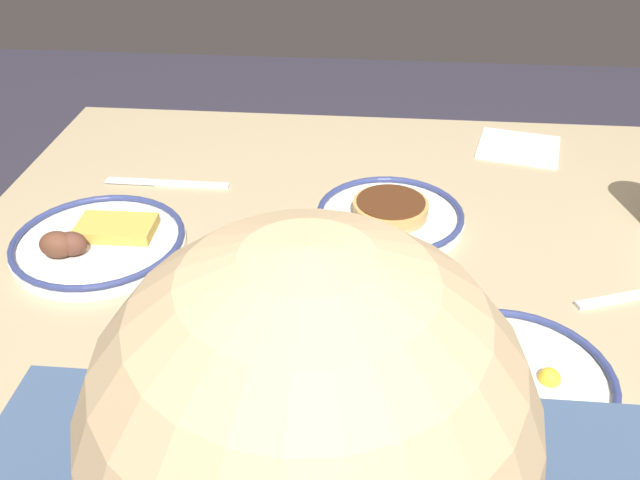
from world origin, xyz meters
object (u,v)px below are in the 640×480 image
plate_far_companion (513,379)px  fork_near (638,295)px  coffee_mug (205,351)px  butter_knife (167,183)px  plate_near_main (97,242)px  plate_center_pancakes (390,215)px  paper_napkin (519,147)px

plate_far_companion → fork_near: size_ratio=1.31×
coffee_mug → butter_knife: coffee_mug is taller
plate_near_main → fork_near: 0.78m
plate_far_companion → plate_center_pancakes: bearing=-67.7°
paper_napkin → fork_near: 0.47m
plate_near_main → coffee_mug: size_ratio=2.23×
plate_far_companion → paper_napkin: bearing=-98.9°
plate_center_pancakes → plate_far_companion: plate_center_pancakes is taller
plate_center_pancakes → plate_near_main: bearing=14.9°
plate_far_companion → plate_near_main: bearing=-22.0°
fork_near → butter_knife: same height
paper_napkin → butter_knife: (0.64, 0.20, 0.00)m
paper_napkin → fork_near: fork_near is taller
plate_far_companion → fork_near: plate_far_companion is taller
paper_napkin → coffee_mug: bearing=55.6°
fork_near → plate_near_main: bearing=-3.3°
plate_near_main → coffee_mug: 0.34m
plate_far_companion → coffee_mug: bearing=3.4°
plate_far_companion → butter_knife: plate_far_companion is taller
plate_center_pancakes → plate_far_companion: size_ratio=0.99×
plate_far_companion → butter_knife: (0.54, -0.45, -0.01)m
coffee_mug → plate_center_pancakes: bearing=-119.5°
fork_near → butter_knife: (0.73, -0.26, -0.00)m
coffee_mug → butter_knife: (0.18, -0.47, -0.04)m
plate_near_main → butter_knife: (-0.05, -0.21, -0.01)m
fork_near → paper_napkin: bearing=-78.2°
coffee_mug → paper_napkin: 0.81m
butter_knife → coffee_mug: bearing=111.0°
plate_center_pancakes → fork_near: 0.38m
plate_center_pancakes → coffee_mug: 0.43m
plate_center_pancakes → butter_knife: bearing=-13.4°
coffee_mug → paper_napkin: size_ratio=0.78×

